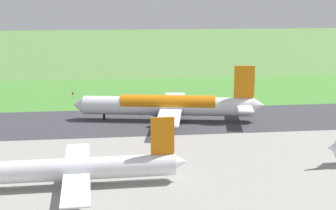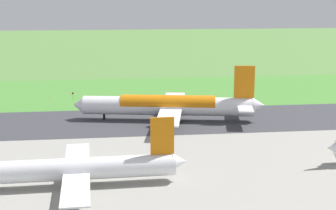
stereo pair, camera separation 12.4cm
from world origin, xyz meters
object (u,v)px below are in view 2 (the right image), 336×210
Objects in this scene: airliner_main at (169,106)px; traffic_cone_orange at (50,98)px; no_stopping_sign at (73,96)px; airliner_parked_mid at (74,169)px.

airliner_main is 51.92m from traffic_cone_orange.
airliner_main is 43.61m from no_stopping_sign.
airliner_parked_mid is 78.13× the size of traffic_cone_orange.
no_stopping_sign is at bearing -87.00° from airliner_parked_mid.
airliner_main is at bearing 130.91° from no_stopping_sign.
airliner_main is 97.92× the size of traffic_cone_orange.
airliner_parked_mid is (24.20, 49.10, -0.92)m from airliner_main.
no_stopping_sign reaches higher than traffic_cone_orange.
airliner_parked_mid is at bearing 93.00° from no_stopping_sign.
no_stopping_sign is 8.95m from traffic_cone_orange.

